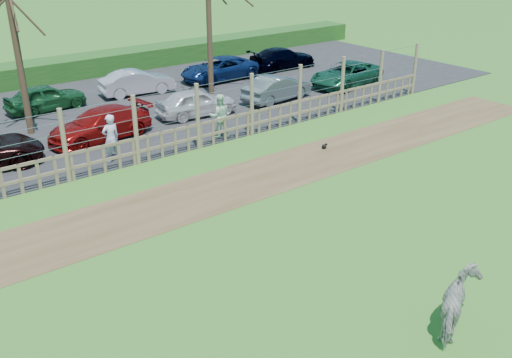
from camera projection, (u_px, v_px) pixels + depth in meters
ground at (285, 261)px, 14.29m from camera, size 120.00×120.00×0.00m
dirt_strip at (191, 198)px, 17.55m from camera, size 34.00×2.80×0.01m
asphalt at (71, 118)px, 24.79m from camera, size 44.00×13.00×0.04m
hedge at (19, 75)px, 29.66m from camera, size 46.00×2.00×1.10m
fence at (137, 143)px, 19.76m from camera, size 30.16×0.16×2.50m
tree_mid at (10, 9)px, 20.98m from camera, size 4.80×4.80×6.83m
zebra at (460, 305)px, 11.55m from camera, size 1.71×1.40×1.32m
visitor_a at (111, 138)px, 19.87m from camera, size 0.66×0.46×1.72m
visitor_b at (219, 116)px, 22.20m from camera, size 1.00×0.89×1.72m
crow at (324, 146)px, 21.41m from camera, size 0.24×0.18×0.20m
car_3 at (100, 124)px, 22.06m from camera, size 4.32×2.20×1.20m
car_4 at (196, 102)px, 24.79m from camera, size 3.65×1.77×1.20m
car_5 at (277, 88)px, 26.93m from camera, size 3.78×1.76×1.20m
car_6 at (346, 74)px, 29.45m from camera, size 4.55×2.56×1.20m
car_10 at (46, 98)px, 25.49m from camera, size 3.65×1.76×1.20m
car_11 at (137, 82)px, 27.97m from camera, size 3.76×1.68×1.20m
car_12 at (219, 69)px, 30.57m from camera, size 4.39×2.15×1.20m
car_13 at (282, 58)px, 33.02m from camera, size 4.19×1.82×1.20m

